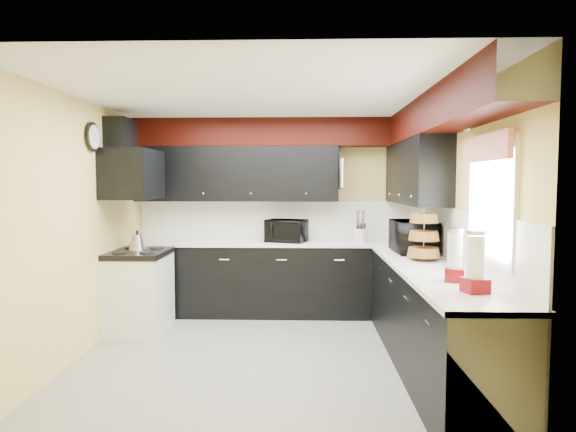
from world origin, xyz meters
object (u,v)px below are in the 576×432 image
(knife_block, at_px, (361,233))
(microwave, at_px, (414,237))
(toaster_oven, at_px, (286,231))
(kettle, at_px, (137,242))
(utensil_crock, at_px, (360,235))

(knife_block, bearing_deg, microwave, -51.16)
(toaster_oven, distance_m, kettle, 1.80)
(utensil_crock, height_order, knife_block, knife_block)
(microwave, xyz_separation_m, knife_block, (-0.45, 0.94, -0.06))
(utensil_crock, height_order, kettle, utensil_crock)
(toaster_oven, distance_m, knife_block, 0.96)
(utensil_crock, relative_size, kettle, 0.86)
(knife_block, height_order, kettle, knife_block)
(microwave, height_order, kettle, microwave)
(knife_block, bearing_deg, kettle, -152.45)
(toaster_oven, xyz_separation_m, kettle, (-1.69, -0.63, -0.07))
(microwave, bearing_deg, knife_block, 24.03)
(microwave, relative_size, kettle, 3.15)
(toaster_oven, xyz_separation_m, microwave, (1.40, -0.90, 0.03))
(microwave, bearing_deg, kettle, 83.61)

